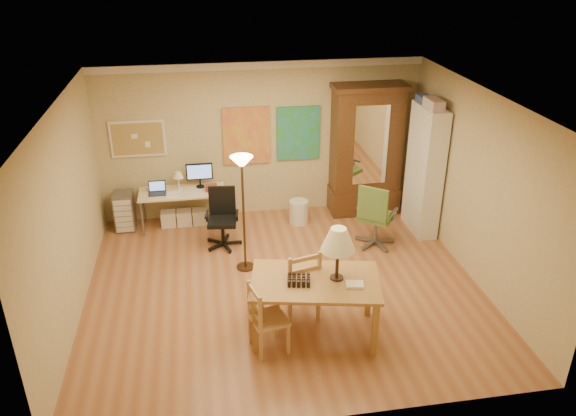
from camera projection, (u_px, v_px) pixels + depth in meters
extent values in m
plane|color=#955835|center=(284.00, 286.00, 8.02)|extent=(5.50, 5.50, 0.00)
cube|color=white|center=(260.00, 65.00, 9.07)|extent=(5.50, 0.08, 0.12)
cube|color=tan|center=(138.00, 139.00, 9.27)|extent=(0.90, 0.04, 0.62)
cube|color=yellow|center=(246.00, 136.00, 9.56)|extent=(0.80, 0.04, 1.00)
cube|color=teal|center=(298.00, 133.00, 9.69)|extent=(0.75, 0.04, 0.95)
cube|color=olive|center=(315.00, 282.00, 6.76)|extent=(1.70, 1.22, 0.04)
cube|color=olive|center=(255.00, 327.00, 6.59)|extent=(0.09, 0.09, 0.73)
cube|color=olive|center=(375.00, 329.00, 6.55)|extent=(0.09, 0.09, 0.73)
cube|color=olive|center=(260.00, 289.00, 7.30)|extent=(0.09, 0.09, 0.73)
cube|color=olive|center=(369.00, 291.00, 7.25)|extent=(0.09, 0.09, 0.73)
cylinder|color=black|center=(337.00, 277.00, 6.78)|extent=(0.17, 0.17, 0.02)
cylinder|color=black|center=(337.00, 264.00, 6.70)|extent=(0.04, 0.04, 0.41)
cone|color=#F6EFC0|center=(338.00, 239.00, 6.55)|extent=(0.41, 0.41, 0.29)
cube|color=white|center=(355.00, 285.00, 6.63)|extent=(0.23, 0.19, 0.03)
cube|color=black|center=(299.00, 280.00, 6.67)|extent=(0.33, 0.28, 0.08)
cube|color=tan|center=(298.00, 284.00, 7.21)|extent=(0.57, 0.55, 0.04)
cube|color=tan|center=(306.00, 289.00, 7.55)|extent=(0.05, 0.05, 0.46)
cube|color=tan|center=(278.00, 296.00, 7.40)|extent=(0.05, 0.05, 0.46)
cube|color=tan|center=(318.00, 304.00, 7.23)|extent=(0.05, 0.05, 0.46)
cube|color=tan|center=(290.00, 312.00, 7.08)|extent=(0.05, 0.05, 0.46)
cube|color=tan|center=(319.00, 270.00, 7.01)|extent=(0.05, 0.05, 0.53)
cube|color=tan|center=(290.00, 277.00, 6.86)|extent=(0.05, 0.05, 0.53)
cube|color=tan|center=(305.00, 270.00, 6.91)|extent=(0.40, 0.13, 0.05)
cube|color=tan|center=(269.00, 319.00, 6.62)|extent=(0.49, 0.51, 0.04)
cube|color=tan|center=(288.00, 340.00, 6.63)|extent=(0.05, 0.05, 0.41)
cube|color=tan|center=(276.00, 322.00, 6.93)|extent=(0.05, 0.05, 0.41)
cube|color=tan|center=(261.00, 347.00, 6.51)|extent=(0.05, 0.05, 0.41)
cube|color=tan|center=(250.00, 329.00, 6.80)|extent=(0.05, 0.05, 0.41)
cube|color=tan|center=(260.00, 315.00, 6.31)|extent=(0.05, 0.05, 0.48)
cube|color=tan|center=(249.00, 298.00, 6.60)|extent=(0.05, 0.05, 0.48)
cube|color=tan|center=(254.00, 303.00, 6.43)|extent=(0.12, 0.36, 0.05)
cylinder|color=#3E2A18|center=(246.00, 267.00, 8.47)|extent=(0.27, 0.27, 0.03)
cylinder|color=#3E2A18|center=(244.00, 217.00, 8.10)|extent=(0.03, 0.03, 1.68)
cone|color=#FFE0A5|center=(242.00, 161.00, 7.73)|extent=(0.32, 0.32, 0.13)
cube|color=beige|center=(182.00, 192.00, 9.43)|extent=(1.43, 0.63, 0.03)
cylinder|color=slate|center=(142.00, 219.00, 9.23)|extent=(0.03, 0.03, 0.63)
cylinder|color=slate|center=(224.00, 214.00, 9.43)|extent=(0.03, 0.03, 0.63)
cylinder|color=slate|center=(144.00, 206.00, 9.71)|extent=(0.03, 0.03, 0.63)
cylinder|color=slate|center=(222.00, 200.00, 9.91)|extent=(0.03, 0.03, 0.63)
cube|color=black|center=(157.00, 194.00, 9.32)|extent=(0.29, 0.20, 0.01)
cube|color=black|center=(157.00, 185.00, 9.41)|extent=(0.29, 0.05, 0.19)
cube|color=black|center=(199.00, 171.00, 9.46)|extent=(0.45, 0.04, 0.29)
cone|color=#F6EFC0|center=(178.00, 175.00, 9.38)|extent=(0.18, 0.18, 0.11)
cube|color=white|center=(174.00, 195.00, 9.28)|extent=(0.22, 0.29, 0.01)
cube|color=maroon|center=(211.00, 188.00, 9.43)|extent=(0.20, 0.14, 0.11)
cube|color=white|center=(169.00, 219.00, 9.65)|extent=(0.25, 0.21, 0.27)
cube|color=white|center=(184.00, 218.00, 9.69)|extent=(0.25, 0.21, 0.27)
cube|color=silver|center=(200.00, 217.00, 9.72)|extent=(0.25, 0.21, 0.27)
cylinder|color=black|center=(223.00, 233.00, 8.97)|extent=(0.06, 0.06, 0.37)
cube|color=black|center=(222.00, 221.00, 8.88)|extent=(0.49, 0.47, 0.06)
cube|color=black|center=(222.00, 200.00, 8.94)|extent=(0.43, 0.10, 0.48)
cube|color=black|center=(207.00, 214.00, 8.82)|extent=(0.07, 0.28, 0.03)
cube|color=black|center=(237.00, 214.00, 8.84)|extent=(0.07, 0.28, 0.03)
cylinder|color=slate|center=(376.00, 230.00, 9.02)|extent=(0.06, 0.06, 0.42)
cube|color=#3E622C|center=(377.00, 217.00, 8.91)|extent=(0.69, 0.68, 0.07)
cube|color=#3E622C|center=(373.00, 204.00, 8.60)|extent=(0.41, 0.34, 0.54)
cube|color=slate|center=(394.00, 212.00, 8.73)|extent=(0.22, 0.27, 0.03)
cube|color=slate|center=(361.00, 205.00, 8.97)|extent=(0.22, 0.27, 0.03)
cube|color=slate|center=(125.00, 211.00, 9.48)|extent=(0.33, 0.38, 0.66)
cube|color=silver|center=(123.00, 216.00, 9.31)|extent=(0.28, 0.02, 0.57)
cube|color=#3E1C11|center=(366.00, 152.00, 9.79)|extent=(1.17, 0.53, 2.24)
cube|color=#3E1C11|center=(363.00, 198.00, 10.18)|extent=(1.22, 0.58, 0.45)
cube|color=white|center=(371.00, 146.00, 9.46)|extent=(0.59, 0.01, 1.39)
cube|color=#3E1C11|center=(370.00, 87.00, 9.30)|extent=(1.26, 0.60, 0.09)
cube|color=white|center=(425.00, 170.00, 9.15)|extent=(0.32, 0.86, 2.14)
cube|color=#993333|center=(422.00, 205.00, 9.25)|extent=(0.19, 0.43, 0.26)
cube|color=#334C99|center=(422.00, 125.00, 9.03)|extent=(0.19, 0.30, 0.21)
cylinder|color=silver|center=(299.00, 212.00, 9.73)|extent=(0.33, 0.33, 0.41)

